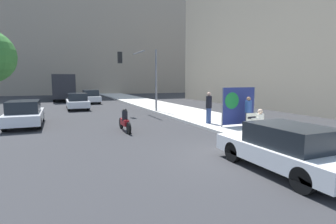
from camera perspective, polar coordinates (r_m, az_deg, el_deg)
The scene contains 15 objects.
ground_plane at distance 9.32m, azimuth 15.97°, elevation -9.60°, with size 160.00×160.00×0.00m, color #303033.
sidewalk_curb at distance 23.95m, azimuth 0.14°, elevation 0.81°, with size 4.27×90.00×0.15m, color beige.
building_backdrop_far at distance 58.31m, azimuth -19.71°, elevation 18.52°, with size 52.00×12.00×29.54m.
building_backdrop_right at distance 29.24m, azimuth 28.48°, elevation 17.61°, with size 10.00×32.00×16.92m.
seated_protester at distance 12.03m, azimuth 19.54°, elevation -2.07°, with size 1.00×0.77×1.23m.
jogger_on_sidewalk at distance 14.37m, azimuth 17.05°, elevation 0.03°, with size 0.34×0.34×1.61m.
pedestrian_behind at distance 15.22m, azimuth 8.86°, elevation 1.02°, with size 0.34×0.34×1.80m.
protest_banner at distance 14.60m, azimuth 15.06°, elevation 1.31°, with size 2.15×0.06×2.09m.
traffic_light_pole at distance 20.88m, azimuth -5.72°, elevation 9.27°, with size 3.14×2.91×4.90m.
parked_car_curbside at distance 8.22m, azimuth 24.36°, elevation -7.18°, with size 1.81×4.23×1.37m.
car_on_road_nearest at distance 17.05m, azimuth -28.77°, elevation -0.27°, with size 1.84×4.61×1.47m.
car_on_road_midblock at distance 25.27m, azimuth -19.13°, elevation 2.24°, with size 1.82×4.65×1.46m.
car_on_road_distant at distance 31.55m, azimuth -16.50°, elevation 3.24°, with size 1.83×4.51×1.54m.
city_bus_on_road at distance 38.71m, azimuth -21.88°, elevation 5.36°, with size 2.59×12.20×3.34m.
motorcycle_on_road at distance 13.58m, azimuth -9.40°, elevation -2.04°, with size 0.28×2.25×1.19m.
Camera 1 is at (-5.65, -6.94, 2.60)m, focal length 28.00 mm.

